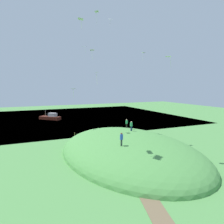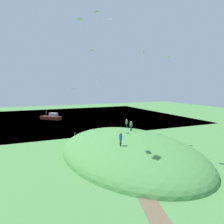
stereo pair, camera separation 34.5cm
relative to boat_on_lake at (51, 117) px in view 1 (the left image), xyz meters
The scene contains 17 objects.
ground_plane 30.66m from the boat_on_lake, ahead, with size 160.00×160.00×0.00m, color #4E8A46.
lake_water 4.35m from the boat_on_lake, 114.87° to the left, with size 58.44×80.00×0.40m, color #32537F.
grass_hill 42.06m from the boat_on_lake, ahead, with size 30.45×20.27×6.77m, color #4E8F45.
boat_on_lake is the anchor object (origin of this frame).
person_with_child 40.65m from the boat_on_lake, 10.58° to the left, with size 0.48×0.48×1.67m.
person_on_hilltop 46.46m from the boat_on_lake, ahead, with size 0.58×0.58×1.82m.
person_watching_kites 36.14m from the boat_on_lake, 14.88° to the left, with size 0.52×0.52×1.67m.
kite_0 34.75m from the boat_on_lake, ahead, with size 1.03×1.08×1.44m.
kite_2 40.39m from the boat_on_lake, ahead, with size 0.83×0.65×1.93m.
kite_3 41.95m from the boat_on_lake, 17.14° to the left, with size 0.51×0.68×1.53m.
kite_4 41.75m from the boat_on_lake, ahead, with size 0.57×0.75×1.12m.
kite_5 32.33m from the boat_on_lake, ahead, with size 0.90×1.02×1.74m.
kite_6 49.60m from the boat_on_lake, 11.41° to the left, with size 0.90×0.92×1.53m.
kite_7 48.52m from the boat_on_lake, ahead, with size 1.09×0.92×1.32m.
kite_8 37.68m from the boat_on_lake, ahead, with size 0.91×0.96×1.68m.
kite_9 42.16m from the boat_on_lake, ahead, with size 1.08×1.01×2.19m.
mooring_post 27.38m from the boat_on_lake, ahead, with size 0.14×0.14×1.13m, color brown.
Camera 1 is at (40.87, -14.43, 11.05)m, focal length 34.50 mm.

